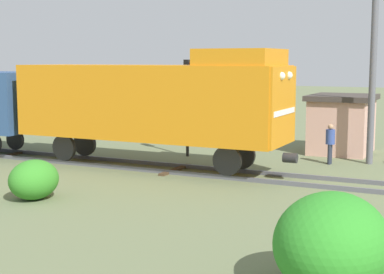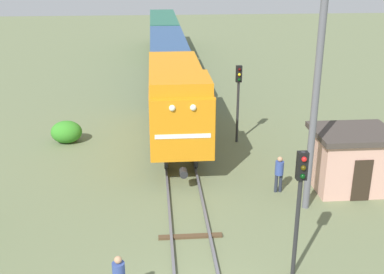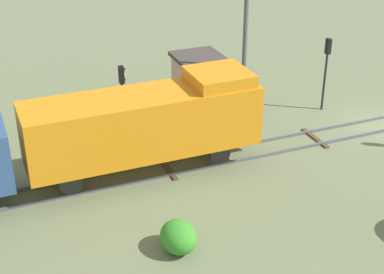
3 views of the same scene
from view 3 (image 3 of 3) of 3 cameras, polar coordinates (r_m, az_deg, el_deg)
The scene contains 9 objects.
ground_plane at distance 35.06m, azimuth 17.69°, elevation 1.05°, with size 153.97×153.97×0.00m, color #66704C.
railway_track at distance 35.03m, azimuth 17.71°, elevation 1.15°, with size 2.40×102.65×0.16m.
locomotive at distance 27.56m, azimuth -4.38°, elevation 1.51°, with size 2.90×11.60×4.60m.
traffic_signal_near at distance 35.22m, azimuth 12.94°, elevation 7.18°, with size 0.32×0.34×4.40m.
traffic_signal_mid at distance 30.39m, azimuth -6.75°, elevation 4.45°, with size 0.32×0.34×4.38m.
worker_by_signal at distance 33.92m, azimuth 3.30°, elevation 3.32°, with size 0.38×0.38×1.70m.
catenary_mast at distance 33.87m, azimuth 5.24°, elevation 10.00°, with size 1.94×0.28×9.00m.
relay_hut at distance 36.46m, azimuth 0.80°, elevation 5.78°, with size 3.50×2.90×2.74m.
bush_near at distance 23.40m, azimuth -1.33°, elevation -9.67°, with size 1.73×1.42×1.26m, color #358526.
Camera 3 is at (-23.74, 21.26, 14.62)m, focal length 55.00 mm.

